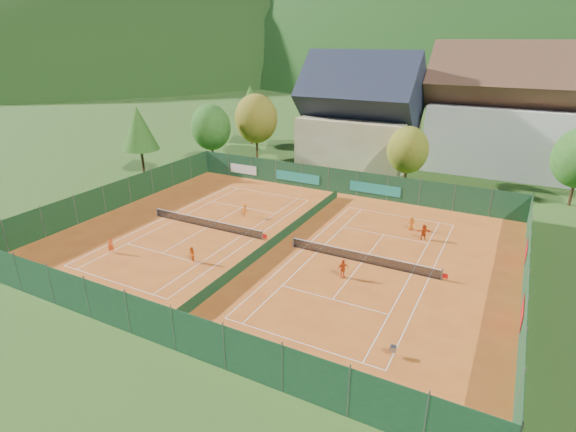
# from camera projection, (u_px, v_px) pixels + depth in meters

# --- Properties ---
(ground) EXTENTS (600.00, 600.00, 0.00)m
(ground) POSITION_uv_depth(u_px,v_px,m) (278.00, 244.00, 40.82)
(ground) COLOR #2A4E18
(ground) RESTS_ON ground
(clay_pad) EXTENTS (40.00, 32.00, 0.01)m
(clay_pad) POSITION_uv_depth(u_px,v_px,m) (278.00, 244.00, 40.81)
(clay_pad) COLOR #BA541B
(clay_pad) RESTS_ON ground
(court_markings_left) EXTENTS (11.03, 23.83, 0.00)m
(court_markings_left) POSITION_uv_depth(u_px,v_px,m) (207.00, 227.00, 44.26)
(court_markings_left) COLOR white
(court_markings_left) RESTS_ON ground
(court_markings_right) EXTENTS (11.03, 23.83, 0.00)m
(court_markings_right) POSITION_uv_depth(u_px,v_px,m) (362.00, 262.00, 37.36)
(court_markings_right) COLOR white
(court_markings_right) RESTS_ON ground
(tennis_net_left) EXTENTS (13.30, 0.10, 1.02)m
(tennis_net_left) POSITION_uv_depth(u_px,v_px,m) (208.00, 223.00, 44.01)
(tennis_net_left) COLOR #59595B
(tennis_net_left) RESTS_ON ground
(tennis_net_right) EXTENTS (13.30, 0.10, 1.02)m
(tennis_net_right) POSITION_uv_depth(u_px,v_px,m) (364.00, 258.00, 37.11)
(tennis_net_right) COLOR #59595B
(tennis_net_right) RESTS_ON ground
(court_divider) EXTENTS (0.03, 28.80, 1.00)m
(court_divider) POSITION_uv_depth(u_px,v_px,m) (278.00, 239.00, 40.63)
(court_divider) COLOR #14381C
(court_divider) RESTS_ON ground
(fence_north) EXTENTS (40.00, 0.10, 3.00)m
(fence_north) POSITION_uv_depth(u_px,v_px,m) (339.00, 181.00, 53.63)
(fence_north) COLOR #153C23
(fence_north) RESTS_ON ground
(fence_south) EXTENTS (40.00, 0.04, 3.00)m
(fence_south) POSITION_uv_depth(u_px,v_px,m) (150.00, 321.00, 27.09)
(fence_south) COLOR #163C22
(fence_south) RESTS_ON ground
(fence_west) EXTENTS (0.04, 32.00, 3.00)m
(fence_west) POSITION_uv_depth(u_px,v_px,m) (117.00, 195.00, 48.88)
(fence_west) COLOR #153A1B
(fence_west) RESTS_ON ground
(fence_east) EXTENTS (0.09, 32.00, 3.00)m
(fence_east) POSITION_uv_depth(u_px,v_px,m) (526.00, 280.00, 31.69)
(fence_east) COLOR #14391E
(fence_east) RESTS_ON ground
(chalet) EXTENTS (16.20, 12.00, 16.00)m
(chalet) POSITION_uv_depth(u_px,v_px,m) (360.00, 119.00, 64.36)
(chalet) COLOR beige
(chalet) RESTS_ON ground
(hotel_block_a) EXTENTS (21.60, 11.00, 17.25)m
(hotel_block_a) POSITION_uv_depth(u_px,v_px,m) (509.00, 117.00, 60.83)
(hotel_block_a) COLOR silver
(hotel_block_a) RESTS_ON ground
(tree_west_front) EXTENTS (5.72, 5.72, 8.69)m
(tree_west_front) POSITION_uv_depth(u_px,v_px,m) (211.00, 127.00, 64.77)
(tree_west_front) COLOR #4A2E1A
(tree_west_front) RESTS_ON ground
(tree_west_mid) EXTENTS (6.44, 6.44, 9.78)m
(tree_west_mid) POSITION_uv_depth(u_px,v_px,m) (256.00, 119.00, 67.74)
(tree_west_mid) COLOR #443018
(tree_west_mid) RESTS_ON ground
(tree_west_back) EXTENTS (5.60, 5.60, 10.00)m
(tree_west_back) POSITION_uv_depth(u_px,v_px,m) (250.00, 105.00, 76.66)
(tree_west_back) COLOR #4A321A
(tree_west_back) RESTS_ON ground
(tree_center) EXTENTS (5.01, 5.01, 7.60)m
(tree_center) POSITION_uv_depth(u_px,v_px,m) (408.00, 150.00, 54.59)
(tree_center) COLOR #442D18
(tree_center) RESTS_ON ground
(tree_west_side) EXTENTS (5.04, 5.04, 9.00)m
(tree_west_side) POSITION_uv_depth(u_px,v_px,m) (139.00, 128.00, 60.52)
(tree_west_side) COLOR #402616
(tree_west_side) RESTS_ON ground
(mountain_backdrop) EXTENTS (820.00, 530.00, 242.00)m
(mountain_backdrop) POSITION_uv_depth(u_px,v_px,m) (541.00, 155.00, 235.36)
(mountain_backdrop) COLOR black
(mountain_backdrop) RESTS_ON ground
(ball_hopper) EXTENTS (0.34, 0.34, 0.80)m
(ball_hopper) POSITION_uv_depth(u_px,v_px,m) (393.00, 348.00, 26.17)
(ball_hopper) COLOR slate
(ball_hopper) RESTS_ON ground
(loose_ball_0) EXTENTS (0.07, 0.07, 0.07)m
(loose_ball_0) POSITION_uv_depth(u_px,v_px,m) (182.00, 238.00, 41.95)
(loose_ball_0) COLOR #CCD833
(loose_ball_0) RESTS_ON ground
(loose_ball_1) EXTENTS (0.07, 0.07, 0.07)m
(loose_ball_1) POSITION_uv_depth(u_px,v_px,m) (231.00, 330.00, 28.65)
(loose_ball_1) COLOR #CCD833
(loose_ball_1) RESTS_ON ground
(player_left_near) EXTENTS (0.60, 0.58, 1.39)m
(player_left_near) POSITION_uv_depth(u_px,v_px,m) (111.00, 245.00, 38.89)
(player_left_near) COLOR #EA4C14
(player_left_near) RESTS_ON ground
(player_left_mid) EXTENTS (0.84, 0.78, 1.39)m
(player_left_mid) POSITION_uv_depth(u_px,v_px,m) (192.00, 255.00, 37.18)
(player_left_mid) COLOR orange
(player_left_mid) RESTS_ON ground
(player_left_far) EXTENTS (0.98, 0.66, 1.41)m
(player_left_far) POSITION_uv_depth(u_px,v_px,m) (245.00, 210.00, 46.72)
(player_left_far) COLOR orange
(player_left_far) RESTS_ON ground
(player_right_near) EXTENTS (0.89, 0.95, 1.57)m
(player_right_near) POSITION_uv_depth(u_px,v_px,m) (343.00, 269.00, 34.72)
(player_right_near) COLOR #D34512
(player_right_near) RESTS_ON ground
(player_right_far_a) EXTENTS (0.79, 0.70, 1.36)m
(player_right_far_a) POSITION_uv_depth(u_px,v_px,m) (411.00, 223.00, 43.52)
(player_right_far_a) COLOR #CE5C12
(player_right_far_a) RESTS_ON ground
(player_right_far_b) EXTENTS (1.47, 1.00, 1.53)m
(player_right_far_b) POSITION_uv_depth(u_px,v_px,m) (424.00, 232.00, 41.36)
(player_right_far_b) COLOR #CF4012
(player_right_far_b) RESTS_ON ground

